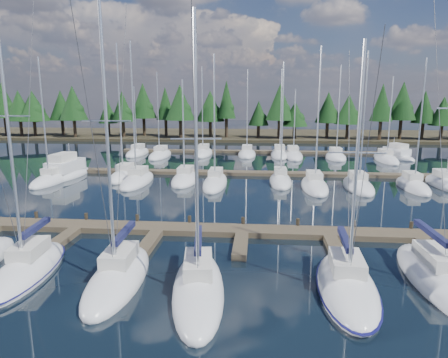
# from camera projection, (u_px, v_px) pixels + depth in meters

# --- Properties ---
(ground) EXTENTS (260.00, 260.00, 0.00)m
(ground) POSITION_uv_depth(u_px,v_px,m) (247.00, 194.00, 40.30)
(ground) COLOR black
(ground) RESTS_ON ground
(far_shore) EXTENTS (220.00, 30.00, 0.60)m
(far_shore) POSITION_uv_depth(u_px,v_px,m) (255.00, 135.00, 98.77)
(far_shore) COLOR #322B1B
(far_shore) RESTS_ON ground
(main_dock) EXTENTS (44.00, 6.13, 0.90)m
(main_dock) POSITION_uv_depth(u_px,v_px,m) (242.00, 234.00, 27.92)
(main_dock) COLOR #4E4331
(main_dock) RESTS_ON ground
(back_docks) EXTENTS (50.00, 21.80, 0.40)m
(back_docks) POSITION_uv_depth(u_px,v_px,m) (252.00, 161.00, 59.36)
(back_docks) COLOR #4E4331
(back_docks) RESTS_ON ground
(front_sailboat_1) EXTENTS (3.38, 8.38, 15.75)m
(front_sailboat_1) POSITION_uv_depth(u_px,v_px,m) (28.00, 269.00, 21.95)
(front_sailboat_1) COLOR silver
(front_sailboat_1) RESTS_ON ground
(front_sailboat_2) EXTENTS (2.96, 8.35, 15.40)m
(front_sailboat_2) POSITION_uv_depth(u_px,v_px,m) (118.00, 277.00, 21.03)
(front_sailboat_2) COLOR silver
(front_sailboat_2) RESTS_ON ground
(front_sailboat_3) EXTENTS (3.75, 9.41, 14.10)m
(front_sailboat_3) POSITION_uv_depth(u_px,v_px,m) (198.00, 287.00, 19.87)
(front_sailboat_3) COLOR silver
(front_sailboat_3) RESTS_ON ground
(front_sailboat_4) EXTENTS (3.48, 8.75, 12.88)m
(front_sailboat_4) POSITION_uv_depth(u_px,v_px,m) (347.00, 286.00, 20.08)
(front_sailboat_4) COLOR silver
(front_sailboat_4) RESTS_ON ground
(front_sailboat_5) EXTENTS (3.23, 9.78, 16.49)m
(front_sailboat_5) POSITION_uv_depth(u_px,v_px,m) (441.00, 279.00, 20.83)
(front_sailboat_5) COLOR silver
(front_sailboat_5) RESTS_ON ground
(back_sailboat_rows) EXTENTS (46.52, 33.40, 16.30)m
(back_sailboat_rows) POSITION_uv_depth(u_px,v_px,m) (249.00, 166.00, 54.80)
(back_sailboat_rows) COLOR silver
(back_sailboat_rows) RESTS_ON ground
(motor_yacht_left) EXTENTS (4.06, 9.96, 4.87)m
(motor_yacht_left) POSITION_uv_depth(u_px,v_px,m) (66.00, 173.00, 48.63)
(motor_yacht_left) COLOR silver
(motor_yacht_left) RESTS_ON ground
(motor_yacht_right) EXTENTS (5.30, 8.32, 3.94)m
(motor_yacht_right) POSITION_uv_depth(u_px,v_px,m) (396.00, 155.00, 63.43)
(motor_yacht_right) COLOR silver
(motor_yacht_right) RESTS_ON ground
(tree_line) EXTENTS (185.25, 12.00, 12.52)m
(tree_line) POSITION_uv_depth(u_px,v_px,m) (252.00, 107.00, 87.81)
(tree_line) COLOR black
(tree_line) RESTS_ON far_shore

